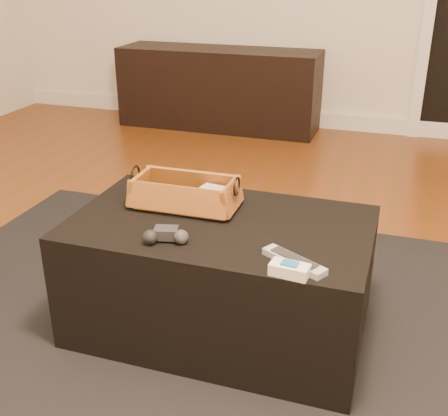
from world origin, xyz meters
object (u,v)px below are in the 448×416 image
(tv_remote, at_px, (179,201))
(wicker_basket, at_px, (185,195))
(media_cabinet, at_px, (219,89))
(cream_gadget, at_px, (290,269))
(game_controller, at_px, (166,235))
(ottoman, at_px, (220,275))
(silver_remote, at_px, (294,261))

(tv_remote, relative_size, wicker_basket, 0.52)
(media_cabinet, relative_size, cream_gadget, 13.60)
(cream_gadget, bearing_deg, game_controller, 169.63)
(ottoman, relative_size, cream_gadget, 8.81)
(game_controller, bearing_deg, silver_remote, -1.65)
(silver_remote, bearing_deg, tv_remote, 150.04)
(wicker_basket, bearing_deg, cream_gadget, -37.65)
(tv_remote, relative_size, game_controller, 1.35)
(wicker_basket, height_order, silver_remote, wicker_basket)
(cream_gadget, bearing_deg, media_cabinet, 112.47)
(ottoman, bearing_deg, media_cabinet, 108.87)
(wicker_basket, bearing_deg, silver_remote, -32.32)
(tv_remote, bearing_deg, wicker_basket, 30.87)
(ottoman, height_order, silver_remote, silver_remote)
(game_controller, height_order, silver_remote, game_controller)
(wicker_basket, relative_size, silver_remote, 1.87)
(tv_remote, xyz_separation_m, wicker_basket, (0.02, 0.01, 0.02))
(media_cabinet, relative_size, tv_remote, 7.74)
(wicker_basket, relative_size, game_controller, 2.60)
(media_cabinet, height_order, wicker_basket, media_cabinet)
(cream_gadget, bearing_deg, tv_remote, 144.64)
(wicker_basket, xyz_separation_m, silver_remote, (0.45, -0.28, -0.03))
(wicker_basket, bearing_deg, game_controller, -80.61)
(ottoman, height_order, wicker_basket, wicker_basket)
(media_cabinet, distance_m, cream_gadget, 3.04)
(game_controller, relative_size, cream_gadget, 1.30)
(media_cabinet, distance_m, silver_remote, 2.98)
(media_cabinet, relative_size, ottoman, 1.54)
(game_controller, bearing_deg, media_cabinet, 105.47)
(media_cabinet, distance_m, ottoman, 2.68)
(silver_remote, relative_size, cream_gadget, 1.81)
(ottoman, xyz_separation_m, wicker_basket, (-0.16, 0.08, 0.25))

